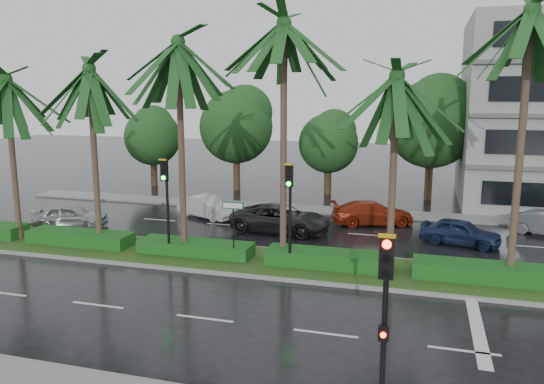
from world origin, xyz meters
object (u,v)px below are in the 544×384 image
(car_red, at_px, (372,213))
(street_sign, at_px, (233,216))
(car_white, at_px, (208,207))
(car_blue, at_px, (460,232))
(car_darkgrey, at_px, (281,219))
(signal_median_left, at_px, (166,193))
(signal_near, at_px, (384,324))
(car_silver, at_px, (71,216))

(car_red, bearing_deg, street_sign, 131.36)
(car_white, distance_m, car_red, 9.56)
(car_white, height_order, car_red, car_red)
(car_white, relative_size, car_blue, 1.06)
(car_darkgrey, bearing_deg, signal_median_left, 153.61)
(signal_near, height_order, car_white, signal_near)
(car_blue, bearing_deg, car_red, 72.54)
(car_darkgrey, bearing_deg, signal_near, -153.68)
(signal_median_left, xyz_separation_m, car_silver, (-7.74, 3.70, -2.33))
(car_red, distance_m, car_blue, 5.38)
(signal_near, height_order, street_sign, signal_near)
(signal_near, relative_size, car_red, 0.96)
(street_sign, height_order, car_blue, street_sign)
(car_silver, height_order, car_red, car_silver)
(car_darkgrey, bearing_deg, car_silver, 105.43)
(car_silver, xyz_separation_m, car_darkgrey, (11.24, 2.31, 0.06))
(signal_near, relative_size, car_white, 1.09)
(street_sign, height_order, car_red, street_sign)
(car_red, bearing_deg, car_darkgrey, 104.90)
(car_silver, relative_size, car_darkgrey, 0.75)
(car_darkgrey, distance_m, car_blue, 9.00)
(car_white, height_order, car_darkgrey, car_darkgrey)
(signal_median_left, distance_m, car_white, 8.45)
(street_sign, distance_m, car_silver, 11.39)
(street_sign, relative_size, car_blue, 0.69)
(signal_near, xyz_separation_m, street_sign, (-7.00, 9.87, -0.38))
(car_red, relative_size, car_blue, 1.21)
(car_silver, bearing_deg, car_red, -90.11)
(street_sign, distance_m, car_white, 9.12)
(signal_median_left, bearing_deg, signal_near, -44.09)
(signal_near, xyz_separation_m, car_white, (-11.50, 17.67, -1.85))
(street_sign, distance_m, car_blue, 11.29)
(car_white, bearing_deg, car_silver, 148.53)
(street_sign, bearing_deg, signal_near, -54.66)
(car_silver, bearing_deg, street_sign, -127.06)
(street_sign, relative_size, car_silver, 0.66)
(car_darkgrey, relative_size, car_red, 1.15)
(signal_near, bearing_deg, car_darkgrey, 112.49)
(signal_near, relative_size, street_sign, 1.68)
(signal_median_left, xyz_separation_m, car_darkgrey, (3.50, 6.01, -2.27))
(car_blue, bearing_deg, street_sign, 137.77)
(signal_median_left, distance_m, car_silver, 8.89)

